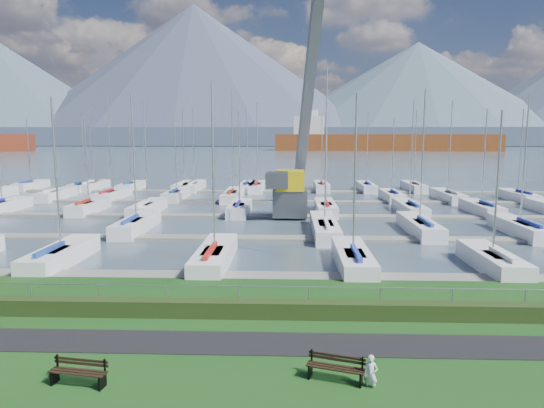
{
  "coord_description": "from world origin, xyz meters",
  "views": [
    {
      "loc": [
        1.15,
        -19.77,
        7.6
      ],
      "look_at": [
        0.0,
        12.0,
        3.0
      ],
      "focal_mm": 32.0,
      "sensor_mm": 36.0,
      "label": 1
    }
  ],
  "objects_px": {
    "person": "(371,369)",
    "bench_right": "(336,368)",
    "bench_left": "(79,372)",
    "crane": "(295,158)"
  },
  "relations": [
    {
      "from": "bench_right",
      "to": "bench_left",
      "type": "bearing_deg",
      "value": -158.84
    },
    {
      "from": "bench_right",
      "to": "person",
      "type": "relative_size",
      "value": 1.58
    },
    {
      "from": "bench_left",
      "to": "crane",
      "type": "bearing_deg",
      "value": 86.88
    },
    {
      "from": "person",
      "to": "crane",
      "type": "relative_size",
      "value": 0.05
    },
    {
      "from": "bench_left",
      "to": "crane",
      "type": "height_order",
      "value": "crane"
    },
    {
      "from": "person",
      "to": "crane",
      "type": "height_order",
      "value": "crane"
    },
    {
      "from": "person",
      "to": "bench_right",
      "type": "bearing_deg",
      "value": -179.27
    },
    {
      "from": "crane",
      "to": "bench_left",
      "type": "bearing_deg",
      "value": -100.86
    },
    {
      "from": "person",
      "to": "crane",
      "type": "distance_m",
      "value": 33.22
    },
    {
      "from": "crane",
      "to": "person",
      "type": "bearing_deg",
      "value": -85.61
    }
  ]
}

